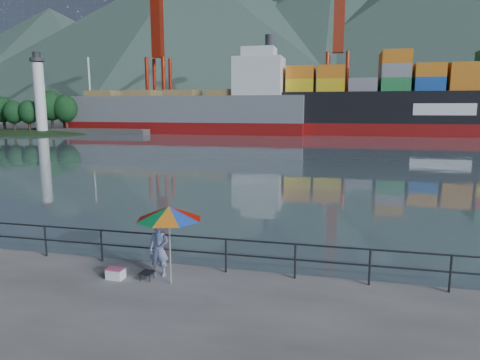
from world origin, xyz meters
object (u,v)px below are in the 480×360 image
at_px(beach_umbrella, 169,213).
at_px(fisherman, 159,249).
at_px(bulk_carrier, 192,111).
at_px(container_ship, 448,102).
at_px(cooler_bag, 116,274).

bearing_deg(beach_umbrella, fisherman, 138.11).
xyz_separation_m(bulk_carrier, container_ship, (47.39, 3.55, 1.64)).
xyz_separation_m(beach_umbrella, container_ship, (23.02, 74.15, 3.84)).
bearing_deg(cooler_bag, bulk_carrier, 111.03).
xyz_separation_m(fisherman, cooler_bag, (-1.10, -0.51, -0.64)).
height_order(fisherman, container_ship, container_ship).
relative_size(fisherman, bulk_carrier, 0.03).
height_order(cooler_bag, container_ship, container_ship).
bearing_deg(cooler_bag, fisherman, 28.35).
height_order(beach_umbrella, bulk_carrier, bulk_carrier).
relative_size(fisherman, cooler_bag, 3.31).
height_order(fisherman, bulk_carrier, bulk_carrier).
bearing_deg(bulk_carrier, beach_umbrella, -70.95).
height_order(fisherman, beach_umbrella, beach_umbrella).
bearing_deg(bulk_carrier, cooler_bag, -72.16).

